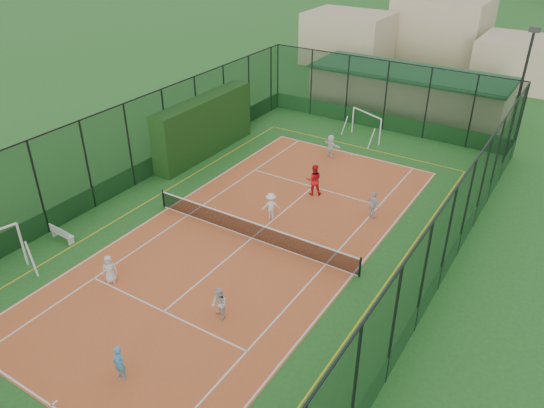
% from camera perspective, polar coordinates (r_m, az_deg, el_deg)
% --- Properties ---
extents(ground, '(300.00, 300.00, 0.00)m').
position_cam_1_polar(ground, '(26.38, -2.19, -3.69)').
color(ground, '#26581E').
rests_on(ground, ground).
extents(court_slab, '(11.17, 23.97, 0.01)m').
position_cam_1_polar(court_slab, '(26.38, -2.19, -3.69)').
color(court_slab, '#B54E28').
rests_on(court_slab, ground).
extents(tennis_net, '(11.67, 0.12, 1.06)m').
position_cam_1_polar(tennis_net, '(26.09, -2.21, -2.73)').
color(tennis_net, black).
rests_on(tennis_net, ground).
extents(perimeter_fence, '(18.12, 34.12, 5.00)m').
position_cam_1_polar(perimeter_fence, '(25.08, -2.30, 1.07)').
color(perimeter_fence, black).
rests_on(perimeter_fence, ground).
extents(floodlight_ne, '(0.60, 0.26, 8.25)m').
position_cam_1_polar(floodlight_ne, '(36.39, 25.00, 10.43)').
color(floodlight_ne, black).
rests_on(floodlight_ne, ground).
extents(clubhouse, '(15.20, 7.20, 3.15)m').
position_cam_1_polar(clubhouse, '(43.93, 14.45, 11.76)').
color(clubhouse, tan).
rests_on(clubhouse, ground).
extents(hedge_left, '(1.29, 8.59, 3.76)m').
position_cam_1_polar(hedge_left, '(34.85, -7.30, 8.28)').
color(hedge_left, black).
rests_on(hedge_left, ground).
extents(white_bench, '(1.47, 0.47, 0.81)m').
position_cam_1_polar(white_bench, '(27.99, -21.65, -2.90)').
color(white_bench, white).
rests_on(white_bench, ground).
extents(futsal_goal_far, '(2.99, 1.98, 1.87)m').
position_cam_1_polar(futsal_goal_far, '(37.80, 10.08, 8.27)').
color(futsal_goal_far, white).
rests_on(futsal_goal_far, ground).
extents(child_near_left, '(0.77, 0.74, 1.33)m').
position_cam_1_polar(child_near_left, '(24.23, -17.08, -6.70)').
color(child_near_left, silver).
rests_on(child_near_left, court_slab).
extents(child_near_mid, '(0.51, 0.34, 1.38)m').
position_cam_1_polar(child_near_mid, '(19.83, -16.12, -16.10)').
color(child_near_mid, '#4A9CD3').
rests_on(child_near_mid, court_slab).
extents(child_near_right, '(0.88, 0.82, 1.45)m').
position_cam_1_polar(child_near_right, '(21.39, -5.69, -10.67)').
color(child_near_right, silver).
rests_on(child_near_right, court_slab).
extents(child_far_left, '(1.08, 1.03, 1.47)m').
position_cam_1_polar(child_far_left, '(27.58, -0.12, -0.21)').
color(child_far_left, white).
rests_on(child_far_left, court_slab).
extents(child_far_right, '(0.94, 0.79, 1.51)m').
position_cam_1_polar(child_far_right, '(28.15, 10.82, -0.09)').
color(child_far_right, silver).
rests_on(child_far_right, court_slab).
extents(child_far_back, '(1.46, 0.88, 1.50)m').
position_cam_1_polar(child_far_back, '(34.71, 6.34, 6.25)').
color(child_far_back, white).
rests_on(child_far_back, court_slab).
extents(coach, '(1.12, 1.06, 1.83)m').
position_cam_1_polar(coach, '(29.91, 4.53, 2.62)').
color(coach, red).
rests_on(coach, court_slab).
extents(tennis_balls, '(6.55, 1.53, 0.07)m').
position_cam_1_polar(tennis_balls, '(27.18, -0.45, -2.45)').
color(tennis_balls, '#CCE033').
rests_on(tennis_balls, court_slab).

